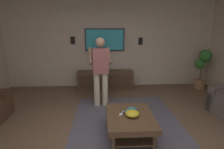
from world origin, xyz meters
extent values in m
plane|color=brown|center=(0.00, 0.00, 0.00)|extent=(7.70, 7.70, 0.00)
cube|color=#BCA893|center=(3.08, 0.00, 1.34)|extent=(0.10, 6.62, 2.69)
cube|color=#514C56|center=(0.40, -0.21, 0.01)|extent=(3.04, 2.15, 0.01)
cube|color=#513823|center=(0.20, -0.21, 0.35)|extent=(1.00, 0.80, 0.10)
cylinder|color=#513823|center=(0.62, -0.53, 0.15)|extent=(0.07, 0.07, 0.30)
cylinder|color=#513823|center=(0.62, 0.11, 0.15)|extent=(0.07, 0.07, 0.30)
cylinder|color=#513823|center=(-0.22, -0.53, 0.15)|extent=(0.07, 0.07, 0.30)
cylinder|color=#513823|center=(-0.22, 0.11, 0.15)|extent=(0.07, 0.07, 0.30)
cube|color=#452F1E|center=(0.20, -0.21, 0.10)|extent=(0.88, 0.68, 0.03)
cube|color=#513823|center=(2.75, 0.17, 0.28)|extent=(0.44, 1.70, 0.55)
cube|color=#412C1C|center=(2.52, 0.17, 0.28)|extent=(0.01, 1.56, 0.39)
cube|color=black|center=(2.99, 0.17, 1.48)|extent=(0.05, 1.19, 0.67)
cube|color=teal|center=(2.96, 0.17, 1.48)|extent=(0.01, 1.13, 0.61)
cylinder|color=#C6B793|center=(1.51, 0.20, 0.41)|extent=(0.14, 0.14, 0.82)
cylinder|color=#C6B793|center=(1.49, 0.40, 0.41)|extent=(0.14, 0.14, 0.82)
cube|color=#8C4C4C|center=(1.50, 0.30, 1.11)|extent=(0.26, 0.38, 0.58)
sphere|color=#997056|center=(1.50, 0.30, 1.53)|extent=(0.22, 0.22, 0.22)
cylinder|color=#997056|center=(1.70, 0.10, 1.20)|extent=(0.48, 0.14, 0.37)
cylinder|color=#997056|center=(1.65, 0.53, 1.20)|extent=(0.48, 0.14, 0.37)
cube|color=white|center=(1.87, 0.34, 1.10)|extent=(0.05, 0.05, 0.16)
cylinder|color=#9E6B4C|center=(2.58, -2.76, 0.14)|extent=(0.32, 0.32, 0.27)
cylinder|color=brown|center=(2.58, -2.76, 0.49)|extent=(0.04, 0.04, 0.44)
sphere|color=#2D6B28|center=(2.65, -2.74, 0.77)|extent=(0.31, 0.31, 0.31)
sphere|color=#2D6B28|center=(2.53, -2.81, 1.05)|extent=(0.34, 0.34, 0.34)
sphere|color=#2D6B28|center=(2.60, -2.86, 0.97)|extent=(0.30, 0.30, 0.30)
ellipsoid|color=gold|center=(0.16, -0.24, 0.45)|extent=(0.24, 0.24, 0.11)
cube|color=white|center=(0.26, -0.08, 0.41)|extent=(0.15, 0.12, 0.02)
cube|color=black|center=(0.26, -0.12, 0.41)|extent=(0.11, 0.15, 0.02)
cube|color=teal|center=(0.33, -0.25, 0.42)|extent=(0.27, 0.25, 0.04)
sphere|color=gold|center=(2.74, 0.20, 0.66)|extent=(0.22, 0.22, 0.22)
cube|color=black|center=(3.00, -0.94, 1.44)|extent=(0.06, 0.12, 0.22)
cube|color=black|center=(3.00, 1.14, 1.47)|extent=(0.06, 0.12, 0.22)
camera|label=1|loc=(-2.55, 0.25, 1.87)|focal=28.51mm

